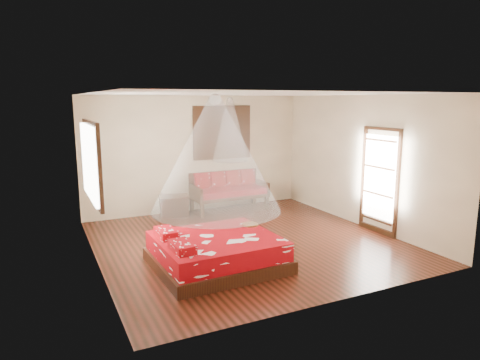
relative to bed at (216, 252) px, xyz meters
name	(u,v)px	position (x,y,z in m)	size (l,w,h in m)	color
room	(247,170)	(1.02, 0.89, 1.15)	(5.54, 5.54, 2.84)	black
bed	(216,252)	(0.00, 0.00, 0.00)	(2.03, 1.85, 0.63)	black
daybed	(228,189)	(1.69, 3.27, 0.27)	(1.83, 0.82, 0.96)	black
storage_chest	(174,206)	(0.32, 3.34, -0.01)	(0.76, 0.62, 0.47)	black
shutter_panel	(222,132)	(1.69, 3.61, 1.65)	(1.52, 0.06, 1.32)	black
window_left	(93,162)	(-1.69, 1.09, 1.45)	(0.10, 1.74, 1.34)	black
glazed_door	(379,181)	(3.73, 0.29, 0.82)	(0.08, 1.02, 2.16)	black
wine_tray	(250,222)	(0.81, 0.35, 0.31)	(0.29, 0.29, 0.23)	brown
mosquito_net_main	(216,155)	(0.02, 0.00, 1.60)	(2.07, 2.07, 1.80)	white
mosquito_net_daybed	(230,130)	(1.69, 3.14, 1.75)	(0.86, 0.86, 1.50)	white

